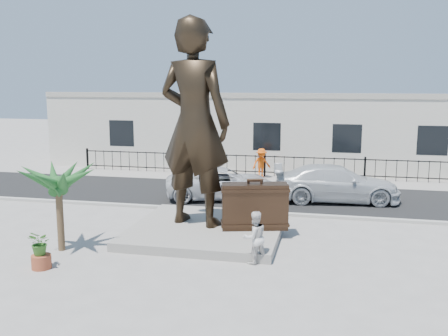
% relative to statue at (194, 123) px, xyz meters
% --- Properties ---
extents(ground, '(100.00, 100.00, 0.00)m').
position_rel_statue_xyz_m(ground, '(0.98, -1.68, -3.90)').
color(ground, '#9E9991').
rests_on(ground, ground).
extents(street, '(40.00, 7.00, 0.01)m').
position_rel_statue_xyz_m(street, '(0.98, 6.32, -3.89)').
color(street, black).
rests_on(street, ground).
extents(curb, '(40.00, 0.25, 0.12)m').
position_rel_statue_xyz_m(curb, '(0.98, 2.82, -3.84)').
color(curb, '#A5A399').
rests_on(curb, ground).
extents(far_sidewalk, '(40.00, 2.50, 0.02)m').
position_rel_statue_xyz_m(far_sidewalk, '(0.98, 10.32, -3.89)').
color(far_sidewalk, '#9E9991').
rests_on(far_sidewalk, ground).
extents(plinth, '(5.20, 5.20, 0.30)m').
position_rel_statue_xyz_m(plinth, '(0.48, -0.18, -3.75)').
color(plinth, gray).
rests_on(plinth, ground).
extents(fence, '(22.00, 0.10, 1.20)m').
position_rel_statue_xyz_m(fence, '(0.98, 11.12, -3.30)').
color(fence, black).
rests_on(fence, ground).
extents(building, '(28.00, 7.00, 4.40)m').
position_rel_statue_xyz_m(building, '(0.98, 15.32, -1.70)').
color(building, silver).
rests_on(building, ground).
extents(statue, '(2.95, 2.28, 7.20)m').
position_rel_statue_xyz_m(statue, '(0.00, 0.00, 0.00)').
color(statue, black).
rests_on(statue, plinth).
extents(suitcase, '(2.36, 1.26, 1.58)m').
position_rel_statue_xyz_m(suitcase, '(2.17, -0.16, -2.81)').
color(suitcase, '#301F14').
rests_on(suitcase, plinth).
extents(tourist, '(0.98, 0.94, 1.58)m').
position_rel_statue_xyz_m(tourist, '(2.58, -2.71, -3.11)').
color(tourist, silver).
rests_on(tourist, ground).
extents(car_white, '(5.59, 3.61, 1.43)m').
position_rel_statue_xyz_m(car_white, '(-0.17, 5.22, -3.17)').
color(car_white, silver).
rests_on(car_white, street).
extents(car_silver, '(5.81, 2.90, 1.62)m').
position_rel_statue_xyz_m(car_silver, '(4.94, 5.80, -3.08)').
color(car_silver, silver).
rests_on(car_silver, street).
extents(worker, '(1.23, 1.12, 1.66)m').
position_rel_statue_xyz_m(worker, '(0.88, 10.45, -3.05)').
color(worker, '#E8550C').
rests_on(worker, far_sidewalk).
extents(palm_tree, '(1.80, 1.80, 3.20)m').
position_rel_statue_xyz_m(palm_tree, '(-3.63, -2.89, -3.90)').
color(palm_tree, '#1B4C1E').
rests_on(palm_tree, ground).
extents(planter, '(0.56, 0.56, 0.40)m').
position_rel_statue_xyz_m(planter, '(-3.36, -4.46, -3.70)').
color(planter, '#9C4529').
rests_on(planter, ground).
extents(shrub, '(0.83, 0.78, 0.73)m').
position_rel_statue_xyz_m(shrub, '(-3.36, -4.46, -3.14)').
color(shrub, '#306420').
rests_on(shrub, planter).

